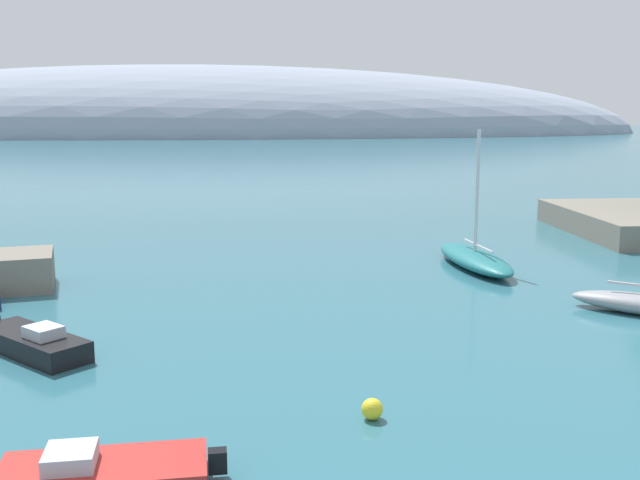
{
  "coord_description": "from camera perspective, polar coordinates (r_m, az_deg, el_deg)",
  "views": [
    {
      "loc": [
        -3.26,
        -6.24,
        8.67
      ],
      "look_at": [
        -0.31,
        28.25,
        2.38
      ],
      "focal_mm": 41.82,
      "sensor_mm": 36.0,
      "label": 1
    }
  ],
  "objects": [
    {
      "name": "distant_ridge",
      "position": [
        233.61,
        -10.13,
        8.01
      ],
      "size": [
        281.18,
        83.14,
        41.19
      ],
      "primitive_type": "ellipsoid",
      "color": "#8E99AD",
      "rests_on": "ground"
    },
    {
      "name": "sailboat_teal_outer_mooring",
      "position": [
        41.1,
        11.75,
        -1.38
      ],
      "size": [
        3.22,
        8.55,
        7.42
      ],
      "rotation": [
        0.0,
        0.0,
        1.68
      ],
      "color": "#1E6B70",
      "rests_on": "water"
    },
    {
      "name": "motorboat_red_outer",
      "position": [
        18.57,
        -16.32,
        -16.79
      ],
      "size": [
        5.24,
        2.3,
        1.0
      ],
      "rotation": [
        0.0,
        0.0,
        3.22
      ],
      "color": "red",
      "rests_on": "water"
    },
    {
      "name": "mooring_buoy_yellow",
      "position": [
        21.38,
        4.02,
        -12.78
      ],
      "size": [
        0.61,
        0.61,
        0.61
      ],
      "primitive_type": "sphere",
      "color": "yellow",
      "rests_on": "water"
    },
    {
      "name": "motorboat_black_foreground",
      "position": [
        28.39,
        -21.1,
        -7.32
      ],
      "size": [
        4.72,
        4.63,
        1.16
      ],
      "rotation": [
        0.0,
        0.0,
        5.52
      ],
      "color": "black",
      "rests_on": "water"
    }
  ]
}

